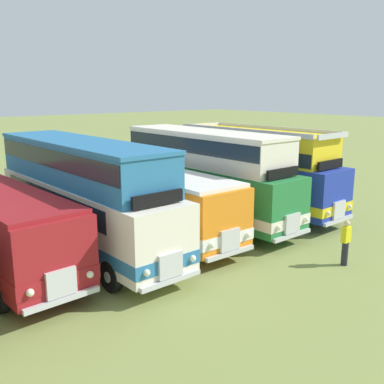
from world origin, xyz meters
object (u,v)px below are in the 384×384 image
Objects in this scene: bus_seventh_in_row at (256,168)px; bus_fourth_in_row at (83,192)px; bus_fifth_in_row at (151,197)px; marshal_person at (346,242)px; bus_sixth_in_row at (206,172)px.

bus_fourth_in_row is at bearing 178.50° from bus_seventh_in_row.
bus_fifth_in_row reaches higher than marshal_person.
bus_fourth_in_row is 1.06× the size of bus_sixth_in_row.
bus_fifth_in_row is 1.04× the size of bus_seventh_in_row.
bus_seventh_in_row reaches higher than bus_fourth_in_row.
bus_sixth_in_row is at bearing 0.68° from bus_fourth_in_row.
bus_seventh_in_row is (3.27, -0.33, -0.12)m from bus_sixth_in_row.
bus_seventh_in_row is at bearing 67.09° from marshal_person.
marshal_person is (0.18, -7.65, -1.58)m from bus_sixth_in_row.
bus_fifth_in_row is at bearing 177.29° from bus_seventh_in_row.
bus_fourth_in_row is 6.42× the size of marshal_person.
bus_fourth_in_row is at bearing -179.32° from bus_sixth_in_row.
bus_sixth_in_row is at bearing 0.42° from bus_fifth_in_row.
marshal_person is (3.45, -7.62, -0.87)m from bus_fifth_in_row.
bus_seventh_in_row is (6.54, -0.31, 0.60)m from bus_fifth_in_row.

